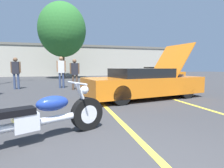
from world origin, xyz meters
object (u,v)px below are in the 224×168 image
(tree_background, at_px, (62,30))
(spectator_midground, at_px, (16,70))
(motorcycle, at_px, (35,119))
(spectator_by_show_car, at_px, (75,72))
(parked_car_right_row, at_px, (159,74))
(show_car_hood_open, at_px, (145,83))
(spectator_near_motorcycle, at_px, (61,69))

(tree_background, height_order, spectator_midground, tree_background)
(spectator_midground, bearing_deg, motorcycle, -74.26)
(motorcycle, relative_size, spectator_by_show_car, 1.44)
(spectator_midground, bearing_deg, parked_car_right_row, 15.64)
(spectator_midground, bearing_deg, show_car_hood_open, -37.48)
(motorcycle, relative_size, spectator_near_motorcycle, 1.30)
(tree_background, xyz_separation_m, spectator_midground, (-2.44, -9.01, -4.13))
(tree_background, bearing_deg, parked_car_right_row, -36.53)
(motorcycle, distance_m, spectator_by_show_car, 6.83)
(motorcycle, relative_size, spectator_midground, 1.36)
(spectator_midground, bearing_deg, spectator_by_show_car, -18.93)
(tree_background, xyz_separation_m, show_car_hood_open, (3.31, -13.43, -4.59))
(show_car_hood_open, bearing_deg, parked_car_right_row, 45.99)
(tree_background, height_order, show_car_hood_open, tree_background)
(show_car_hood_open, bearing_deg, tree_background, 93.15)
(spectator_near_motorcycle, bearing_deg, motorcycle, -91.78)
(parked_car_right_row, distance_m, spectator_near_motorcycle, 8.74)
(tree_background, xyz_separation_m, motorcycle, (-0.24, -16.83, -4.80))
(spectator_by_show_car, height_order, spectator_midground, spectator_midground)
(show_car_hood_open, xyz_separation_m, spectator_near_motorcycle, (-3.31, 4.31, 0.52))
(motorcycle, height_order, spectator_near_motorcycle, spectator_near_motorcycle)
(show_car_hood_open, distance_m, spectator_midground, 7.27)
(motorcycle, relative_size, parked_car_right_row, 0.57)
(show_car_hood_open, relative_size, parked_car_right_row, 1.18)
(show_car_hood_open, height_order, spectator_by_show_car, show_car_hood_open)
(show_car_hood_open, bearing_deg, motorcycle, -146.91)
(show_car_hood_open, xyz_separation_m, parked_car_right_row, (4.85, 7.38, -0.00))
(parked_car_right_row, height_order, spectator_midground, spectator_midground)
(tree_background, xyz_separation_m, spectator_near_motorcycle, (-0.00, -9.12, -4.07))
(spectator_near_motorcycle, bearing_deg, show_car_hood_open, -52.45)
(tree_background, height_order, spectator_by_show_car, tree_background)
(tree_background, height_order, spectator_near_motorcycle, tree_background)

